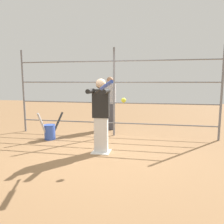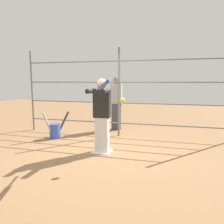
{
  "view_description": "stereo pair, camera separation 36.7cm",
  "coord_description": "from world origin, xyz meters",
  "px_view_note": "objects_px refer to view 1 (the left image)",
  "views": [
    {
      "loc": [
        -1.17,
        4.71,
        1.62
      ],
      "look_at": [
        -0.29,
        0.19,
        0.97
      ],
      "focal_mm": 35.0,
      "sensor_mm": 36.0,
      "label": 1
    },
    {
      "loc": [
        -1.52,
        4.63,
        1.62
      ],
      "look_at": [
        -0.29,
        0.19,
        0.97
      ],
      "focal_mm": 35.0,
      "sensor_mm": 36.0,
      "label": 2
    }
  ],
  "objects_px": {
    "baseball_bat_swinging": "(105,86)",
    "softball_in_flight": "(124,100)",
    "bat_bucket": "(50,131)",
    "batter": "(101,113)",
    "bystander_behind_fence": "(110,102)"
  },
  "relations": [
    {
      "from": "bat_bucket",
      "to": "baseball_bat_swinging",
      "type": "bearing_deg",
      "value": 139.99
    },
    {
      "from": "baseball_bat_swinging",
      "to": "bat_bucket",
      "type": "bearing_deg",
      "value": -40.01
    },
    {
      "from": "batter",
      "to": "softball_in_flight",
      "type": "relative_size",
      "value": 17.44
    },
    {
      "from": "baseball_bat_swinging",
      "to": "softball_in_flight",
      "type": "xyz_separation_m",
      "value": [
        -0.3,
        -0.36,
        -0.28
      ]
    },
    {
      "from": "batter",
      "to": "baseball_bat_swinging",
      "type": "relative_size",
      "value": 2.49
    },
    {
      "from": "baseball_bat_swinging",
      "to": "bystander_behind_fence",
      "type": "height_order",
      "value": "bystander_behind_fence"
    },
    {
      "from": "batter",
      "to": "bat_bucket",
      "type": "distance_m",
      "value": 1.99
    },
    {
      "from": "softball_in_flight",
      "to": "bystander_behind_fence",
      "type": "distance_m",
      "value": 3.0
    },
    {
      "from": "batter",
      "to": "baseball_bat_swinging",
      "type": "distance_m",
      "value": 1.06
    },
    {
      "from": "batter",
      "to": "bystander_behind_fence",
      "type": "height_order",
      "value": "bystander_behind_fence"
    },
    {
      "from": "batter",
      "to": "bystander_behind_fence",
      "type": "distance_m",
      "value": 2.43
    },
    {
      "from": "batter",
      "to": "bat_bucket",
      "type": "relative_size",
      "value": 1.8
    },
    {
      "from": "baseball_bat_swinging",
      "to": "softball_in_flight",
      "type": "bearing_deg",
      "value": -129.24
    },
    {
      "from": "batter",
      "to": "softball_in_flight",
      "type": "distance_m",
      "value": 0.8
    },
    {
      "from": "batter",
      "to": "bat_bucket",
      "type": "bearing_deg",
      "value": -26.33
    }
  ]
}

